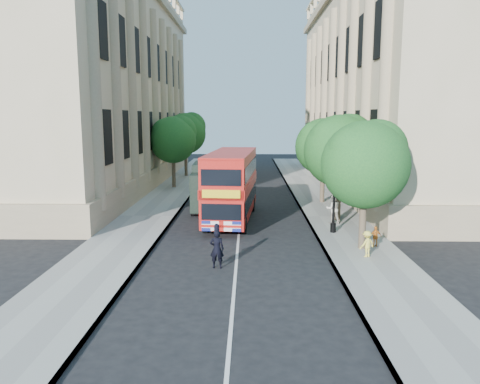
{
  "coord_description": "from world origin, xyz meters",
  "views": [
    {
      "loc": [
        0.51,
        -18.23,
        6.18
      ],
      "look_at": [
        0.07,
        5.82,
        2.3
      ],
      "focal_mm": 35.0,
      "sensor_mm": 36.0,
      "label": 1
    }
  ],
  "objects_px": {
    "lamp_post": "(334,188)",
    "police_constable": "(217,249)",
    "box_van": "(210,188)",
    "double_decker_bus": "(232,184)",
    "woman_pedestrian": "(333,209)"
  },
  "relations": [
    {
      "from": "double_decker_bus",
      "to": "box_van",
      "type": "xyz_separation_m",
      "value": [
        -1.54,
        3.1,
        -0.72
      ]
    },
    {
      "from": "double_decker_bus",
      "to": "lamp_post",
      "type": "bearing_deg",
      "value": -25.68
    },
    {
      "from": "police_constable",
      "to": "woman_pedestrian",
      "type": "distance_m",
      "value": 9.9
    },
    {
      "from": "double_decker_bus",
      "to": "woman_pedestrian",
      "type": "distance_m",
      "value": 6.09
    },
    {
      "from": "double_decker_bus",
      "to": "woman_pedestrian",
      "type": "xyz_separation_m",
      "value": [
        5.85,
        -1.12,
        -1.27
      ]
    },
    {
      "from": "double_decker_bus",
      "to": "police_constable",
      "type": "relative_size",
      "value": 5.56
    },
    {
      "from": "box_van",
      "to": "woman_pedestrian",
      "type": "distance_m",
      "value": 8.53
    },
    {
      "from": "box_van",
      "to": "woman_pedestrian",
      "type": "relative_size",
      "value": 3.23
    },
    {
      "from": "woman_pedestrian",
      "to": "double_decker_bus",
      "type": "bearing_deg",
      "value": -16.28
    },
    {
      "from": "box_van",
      "to": "police_constable",
      "type": "distance_m",
      "value": 12.08
    },
    {
      "from": "box_van",
      "to": "police_constable",
      "type": "bearing_deg",
      "value": -85.82
    },
    {
      "from": "double_decker_bus",
      "to": "police_constable",
      "type": "distance_m",
      "value": 9.01
    },
    {
      "from": "lamp_post",
      "to": "police_constable",
      "type": "bearing_deg",
      "value": -135.62
    },
    {
      "from": "lamp_post",
      "to": "double_decker_bus",
      "type": "bearing_deg",
      "value": 149.56
    },
    {
      "from": "box_van",
      "to": "woman_pedestrian",
      "type": "xyz_separation_m",
      "value": [
        7.39,
        -4.22,
        -0.55
      ]
    }
  ]
}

